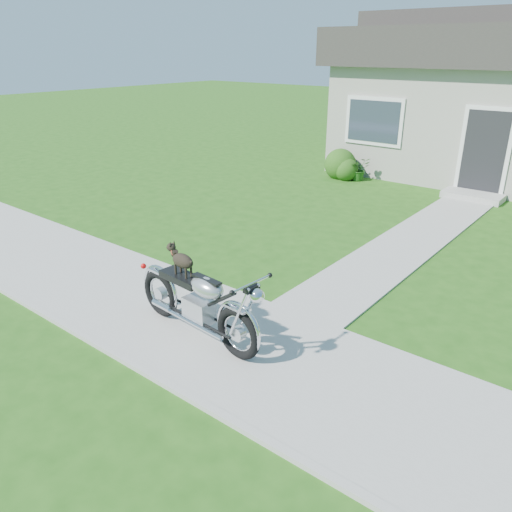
{
  "coord_description": "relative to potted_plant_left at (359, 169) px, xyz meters",
  "views": [
    {
      "loc": [
        1.78,
        -4.09,
        3.48
      ],
      "look_at": [
        -2.29,
        1.0,
        0.75
      ],
      "focal_mm": 35.0,
      "sensor_mm": 36.0,
      "label": 1
    }
  ],
  "objects": [
    {
      "name": "potted_plant_left",
      "position": [
        0.0,
        0.0,
        0.0
      ],
      "size": [
        0.75,
        0.77,
        0.65
      ],
      "primitive_type": "imported",
      "rotation": [
        0.0,
        0.0,
        0.97
      ],
      "color": "#1E4E14",
      "rests_on": "ground"
    },
    {
      "name": "walkway",
      "position": [
        3.13,
        -3.55,
        -0.31
      ],
      "size": [
        1.2,
        8.0,
        0.03
      ],
      "primitive_type": "cube",
      "color": "#9E9B93",
      "rests_on": "ground"
    },
    {
      "name": "motorcycle_with_dog",
      "position": [
        2.38,
        -8.77,
        0.22
      ],
      "size": [
        2.22,
        0.6,
        1.16
      ],
      "rotation": [
        0.0,
        0.0,
        -0.08
      ],
      "color": "black",
      "rests_on": "sidewalk"
    },
    {
      "name": "ground",
      "position": [
        4.63,
        -8.55,
        -0.33
      ],
      "size": [
        80.0,
        80.0,
        0.0
      ],
      "primitive_type": "plane",
      "color": "#235114",
      "rests_on": "ground"
    },
    {
      "name": "sidewalk",
      "position": [
        4.63,
        -8.55,
        -0.31
      ],
      "size": [
        24.0,
        2.2,
        0.04
      ],
      "primitive_type": "cube",
      "color": "#9E9B93",
      "rests_on": "ground"
    }
  ]
}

